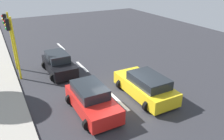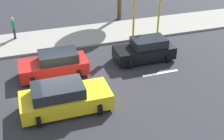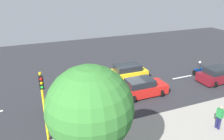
# 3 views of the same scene
# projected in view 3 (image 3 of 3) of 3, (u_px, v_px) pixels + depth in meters

# --- Properties ---
(ground_plane) EXTENTS (40.00, 60.00, 0.10)m
(ground_plane) POSITION_uv_depth(u_px,v_px,m) (130.00, 87.00, 20.50)
(ground_plane) COLOR #2D2D33
(sidewalk) EXTENTS (4.00, 60.00, 0.15)m
(sidewalk) POSITION_uv_depth(u_px,v_px,m) (178.00, 129.00, 14.44)
(sidewalk) COLOR #9E998E
(sidewalk) RESTS_ON ground
(lane_stripe_north) EXTENTS (0.20, 2.40, 0.01)m
(lane_stripe_north) POSITION_uv_depth(u_px,v_px,m) (66.00, 99.00, 18.35)
(lane_stripe_north) COLOR white
(lane_stripe_north) RESTS_ON ground
(lane_stripe_mid) EXTENTS (0.20, 2.40, 0.01)m
(lane_stripe_mid) POSITION_uv_depth(u_px,v_px,m) (130.00, 87.00, 20.48)
(lane_stripe_mid) COLOR white
(lane_stripe_mid) RESTS_ON ground
(lane_stripe_south) EXTENTS (0.20, 2.40, 0.01)m
(lane_stripe_south) POSITION_uv_depth(u_px,v_px,m) (182.00, 77.00, 22.61)
(lane_stripe_south) COLOR white
(lane_stripe_south) RESTS_ON ground
(car_black) EXTENTS (2.14, 3.94, 1.52)m
(car_black) POSITION_uv_depth(u_px,v_px,m) (73.00, 102.00, 16.49)
(car_black) COLOR black
(car_black) RESTS_ON ground
(car_yellow_cab) EXTENTS (2.34, 4.51, 1.52)m
(car_yellow_cab) POSITION_uv_depth(u_px,v_px,m) (125.00, 73.00, 21.84)
(car_yellow_cab) COLOR yellow
(car_yellow_cab) RESTS_ON ground
(car_red) EXTENTS (2.23, 4.04, 1.52)m
(car_red) POSITION_uv_depth(u_px,v_px,m) (142.00, 88.00, 18.72)
(car_red) COLOR red
(car_red) RESTS_ON ground
(car_maroon) EXTENTS (2.27, 4.24, 1.52)m
(car_maroon) POSITION_uv_depth(u_px,v_px,m) (219.00, 75.00, 21.36)
(car_maroon) COLOR maroon
(car_maroon) RESTS_ON ground
(motorcycle) EXTENTS (0.60, 1.30, 1.53)m
(motorcycle) POSITION_uv_depth(u_px,v_px,m) (199.00, 69.00, 22.98)
(motorcycle) COLOR black
(motorcycle) RESTS_ON ground
(pedestrian_near_signal) EXTENTS (0.40, 0.24, 1.69)m
(pedestrian_near_signal) POSITION_uv_depth(u_px,v_px,m) (219.00, 116.00, 14.06)
(pedestrian_near_signal) COLOR #1E1E4C
(pedestrian_near_signal) RESTS_ON sidewalk
(traffic_light_corner) EXTENTS (0.49, 0.24, 4.50)m
(traffic_light_corner) POSITION_uv_depth(u_px,v_px,m) (78.00, 92.00, 13.10)
(traffic_light_corner) COLOR yellow
(traffic_light_corner) RESTS_ON ground
(traffic_light_midblock) EXTENTS (0.49, 0.24, 4.50)m
(traffic_light_midblock) POSITION_uv_depth(u_px,v_px,m) (43.00, 99.00, 12.39)
(traffic_light_midblock) COLOR yellow
(traffic_light_midblock) RESTS_ON ground
(street_tree_center) EXTENTS (3.16, 3.16, 6.46)m
(street_tree_center) POSITION_uv_depth(u_px,v_px,m) (90.00, 109.00, 7.79)
(street_tree_center) COLOR brown
(street_tree_center) RESTS_ON ground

